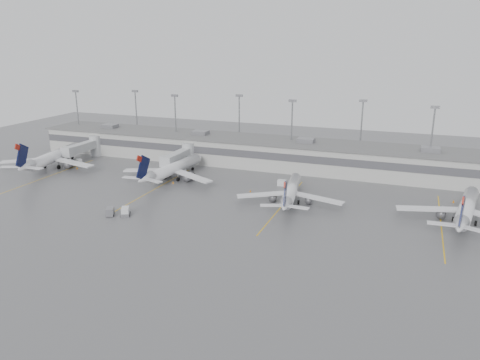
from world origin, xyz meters
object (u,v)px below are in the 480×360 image
(jet_mid_right, at_px, (291,192))
(jet_far_right, at_px, (466,209))
(jet_far_left, at_px, (52,157))
(baggage_tug, at_px, (125,212))
(jet_mid_left, at_px, (172,169))

(jet_mid_right, height_order, jet_far_right, jet_far_right)
(jet_mid_right, bearing_deg, jet_far_left, 167.56)
(jet_far_left, relative_size, baggage_tug, 9.84)
(jet_mid_left, bearing_deg, jet_far_left, -172.50)
(jet_far_left, distance_m, jet_mid_left, 40.58)
(jet_mid_right, xyz_separation_m, baggage_tug, (-32.55, -21.11, -2.16))
(jet_far_left, xyz_separation_m, jet_far_right, (115.01, -5.13, -0.24))
(jet_mid_left, relative_size, jet_mid_right, 1.11)
(jet_far_left, xyz_separation_m, baggage_tug, (44.07, -26.84, -2.69))
(jet_far_left, distance_m, jet_mid_right, 76.84)
(jet_mid_left, distance_m, baggage_tug, 28.89)
(jet_mid_left, relative_size, baggage_tug, 9.30)
(jet_mid_right, relative_size, jet_far_right, 0.91)
(jet_mid_left, distance_m, jet_mid_right, 36.84)
(jet_far_left, height_order, jet_far_right, jet_far_left)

